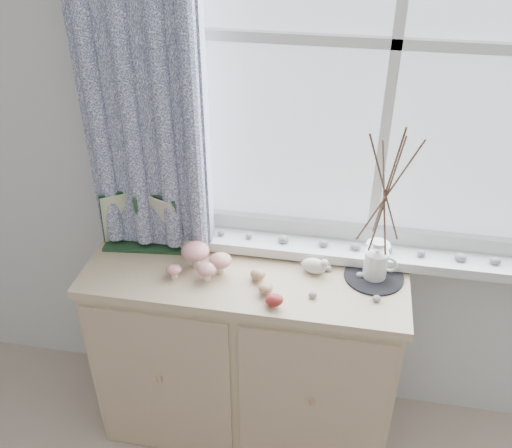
% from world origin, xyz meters
% --- Properties ---
extents(sideboard, '(1.20, 0.45, 0.85)m').
position_xyz_m(sideboard, '(-0.15, 1.75, 0.43)').
color(sideboard, tan).
rests_on(sideboard, ground).
extents(botanical_book, '(0.38, 0.17, 0.25)m').
position_xyz_m(botanical_book, '(-0.57, 1.81, 0.98)').
color(botanical_book, '#1D3C21').
rests_on(botanical_book, sideboard).
extents(toadstool_cluster, '(0.23, 0.16, 0.10)m').
position_xyz_m(toadstool_cluster, '(-0.31, 1.73, 0.91)').
color(toadstool_cluster, silver).
rests_on(toadstool_cluster, sideboard).
extents(wooden_eggs, '(0.13, 0.17, 0.07)m').
position_xyz_m(wooden_eggs, '(-0.06, 1.65, 0.88)').
color(wooden_eggs, tan).
rests_on(wooden_eggs, sideboard).
extents(songbird_figurine, '(0.13, 0.08, 0.07)m').
position_xyz_m(songbird_figurine, '(0.10, 1.80, 0.88)').
color(songbird_figurine, silver).
rests_on(songbird_figurine, sideboard).
extents(crocheted_doily, '(0.22, 0.22, 0.01)m').
position_xyz_m(crocheted_doily, '(0.32, 1.81, 0.85)').
color(crocheted_doily, black).
rests_on(crocheted_doily, sideboard).
extents(twig_pitcher, '(0.29, 0.29, 0.64)m').
position_xyz_m(twig_pitcher, '(0.32, 1.81, 1.22)').
color(twig_pitcher, silver).
rests_on(twig_pitcher, crocheted_doily).
extents(sideboard_pebbles, '(0.33, 0.23, 0.02)m').
position_xyz_m(sideboard_pebbles, '(0.18, 1.76, 0.86)').
color(sideboard_pebbles, '#949496').
rests_on(sideboard_pebbles, sideboard).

